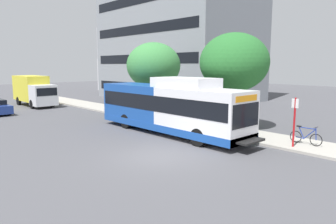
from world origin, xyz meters
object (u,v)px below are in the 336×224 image
at_px(transit_bus, 170,107).
at_px(street_tree_mid_block, 154,66).
at_px(bicycle_parked, 306,137).
at_px(street_tree_near_stop, 234,62).
at_px(box_truck_background, 34,90).
at_px(bus_stop_sign_pole, 294,118).

height_order(transit_bus, street_tree_mid_block, street_tree_mid_block).
bearing_deg(bicycle_parked, transit_bus, 112.15).
bearing_deg(street_tree_mid_block, street_tree_near_stop, -87.81).
bearing_deg(street_tree_near_stop, bicycle_parked, -101.25).
distance_m(transit_bus, street_tree_mid_block, 7.75).
bearing_deg(street_tree_near_stop, box_truck_background, 103.92).
xyz_separation_m(transit_bus, street_tree_near_stop, (4.18, -1.92, 2.88)).
xyz_separation_m(bus_stop_sign_pole, bicycle_parked, (0.99, -0.23, -1.09)).
xyz_separation_m(street_tree_near_stop, street_tree_mid_block, (-0.31, 8.08, -0.21)).
relative_size(transit_bus, bicycle_parked, 6.96).
bearing_deg(box_truck_background, bus_stop_sign_pole, -82.98).
bearing_deg(bus_stop_sign_pole, transit_bus, 105.90).
bearing_deg(street_tree_mid_block, bus_stop_sign_pole, -97.59).
height_order(bicycle_parked, street_tree_mid_block, street_tree_mid_block).
xyz_separation_m(bicycle_parked, box_truck_background, (-4.38, 27.79, 1.18)).
height_order(street_tree_mid_block, box_truck_background, street_tree_mid_block).
distance_m(transit_bus, street_tree_near_stop, 5.43).
distance_m(street_tree_near_stop, street_tree_mid_block, 8.09).
distance_m(bicycle_parked, street_tree_near_stop, 6.99).
relative_size(street_tree_near_stop, box_truck_background, 0.92).
bearing_deg(bus_stop_sign_pole, bicycle_parked, -13.22).
xyz_separation_m(transit_bus, bicycle_parked, (3.06, -7.53, -1.14)).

